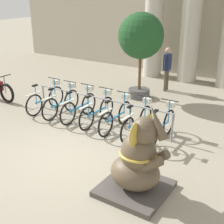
{
  "coord_description": "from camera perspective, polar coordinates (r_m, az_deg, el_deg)",
  "views": [
    {
      "loc": [
        4.33,
        -4.78,
        3.59
      ],
      "look_at": [
        0.74,
        0.72,
        1.0
      ],
      "focal_mm": 50.0,
      "sensor_mm": 36.0,
      "label": 1
    }
  ],
  "objects": [
    {
      "name": "ground_plane",
      "position": [
        7.38,
        -7.98,
        -7.8
      ],
      "size": [
        60.0,
        60.0,
        0.0
      ],
      "primitive_type": "plane",
      "color": "#9E937F"
    },
    {
      "name": "bicycle_1",
      "position": [
        9.54,
        -9.15,
        1.73
      ],
      "size": [
        0.48,
        1.64,
        0.98
      ],
      "color": "black",
      "rests_on": "ground_plane"
    },
    {
      "name": "column_left",
      "position": [
        13.77,
        7.79,
        17.31
      ],
      "size": [
        0.98,
        0.98,
        5.16
      ],
      "color": "#BCB7A8",
      "rests_on": "ground_plane"
    },
    {
      "name": "bike_rack",
      "position": [
        8.79,
        -2.27,
        1.77
      ],
      "size": [
        4.51,
        0.05,
        0.77
      ],
      "color": "gray",
      "rests_on": "ground_plane"
    },
    {
      "name": "bicycle_6",
      "position": [
        7.91,
        9.08,
        -2.51
      ],
      "size": [
        0.48,
        1.64,
        0.98
      ],
      "color": "black",
      "rests_on": "ground_plane"
    },
    {
      "name": "elephant_statue",
      "position": [
        5.8,
        4.75,
        -9.29
      ],
      "size": [
        1.23,
        1.23,
        1.84
      ],
      "color": "#4C4742",
      "rests_on": "ground_plane"
    },
    {
      "name": "bicycle_3",
      "position": [
        8.79,
        -2.63,
        0.24
      ],
      "size": [
        0.48,
        1.64,
        0.98
      ],
      "color": "black",
      "rests_on": "ground_plane"
    },
    {
      "name": "bicycle_4",
      "position": [
        8.41,
        0.8,
        -0.73
      ],
      "size": [
        0.48,
        1.64,
        0.98
      ],
      "color": "black",
      "rests_on": "ground_plane"
    },
    {
      "name": "column_middle",
      "position": [
        13.15,
        14.42,
        16.67
      ],
      "size": [
        0.98,
        0.98,
        5.16
      ],
      "color": "#BCB7A8",
      "rests_on": "ground_plane"
    },
    {
      "name": "bicycle_0",
      "position": [
        9.97,
        -11.94,
        2.41
      ],
      "size": [
        0.48,
        1.64,
        0.98
      ],
      "color": "black",
      "rests_on": "ground_plane"
    },
    {
      "name": "building_facade",
      "position": [
        14.08,
        16.0,
        18.35
      ],
      "size": [
        20.0,
        0.2,
        6.0
      ],
      "color": "#BCB29E",
      "rests_on": "ground_plane"
    },
    {
      "name": "potted_tree",
      "position": [
        10.69,
        5.3,
        13.22
      ],
      "size": [
        1.54,
        1.54,
        2.92
      ],
      "color": "#4C4C4C",
      "rests_on": "ground_plane"
    },
    {
      "name": "bicycle_2",
      "position": [
        9.15,
        -5.98,
        1.04
      ],
      "size": [
        0.48,
        1.64,
        0.98
      ],
      "color": "black",
      "rests_on": "ground_plane"
    },
    {
      "name": "person_pedestrian",
      "position": [
        11.83,
        10.06,
        8.39
      ],
      "size": [
        0.22,
        0.47,
        1.63
      ],
      "color": "brown",
      "rests_on": "ground_plane"
    },
    {
      "name": "bicycle_5",
      "position": [
        8.11,
        4.7,
        -1.67
      ],
      "size": [
        0.48,
        1.64,
        0.98
      ],
      "color": "black",
      "rests_on": "ground_plane"
    }
  ]
}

